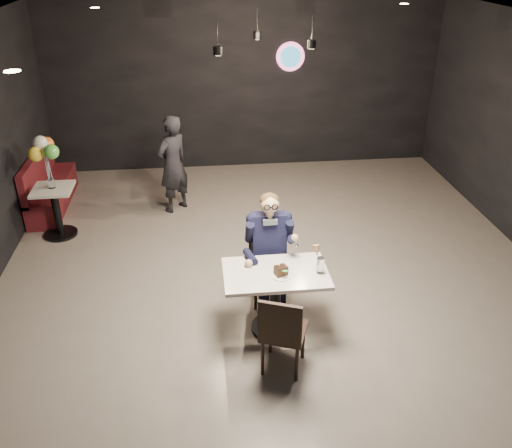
{
  "coord_description": "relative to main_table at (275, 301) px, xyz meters",
  "views": [
    {
      "loc": [
        -0.89,
        -5.15,
        3.85
      ],
      "look_at": [
        -0.29,
        0.17,
        1.01
      ],
      "focal_mm": 38.0,
      "sensor_mm": 36.0,
      "label": 1
    }
  ],
  "objects": [
    {
      "name": "chair_far",
      "position": [
        -0.0,
        0.55,
        0.09
      ],
      "size": [
        0.42,
        0.46,
        0.92
      ],
      "primitive_type": "cube",
      "color": "black",
      "rests_on": "floor"
    },
    {
      "name": "wall_sign",
      "position": [
        0.95,
        4.9,
        1.62
      ],
      "size": [
        0.5,
        0.06,
        0.5
      ],
      "primitive_type": null,
      "color": "pink",
      "rests_on": "floor"
    },
    {
      "name": "floor",
      "position": [
        0.15,
        0.43,
        -0.38
      ],
      "size": [
        9.0,
        9.0,
        0.0
      ],
      "primitive_type": "plane",
      "color": "slate",
      "rests_on": "ground"
    },
    {
      "name": "cake_slice",
      "position": [
        0.04,
        -0.07,
        0.43
      ],
      "size": [
        0.15,
        0.14,
        0.09
      ],
      "primitive_type": "cube",
      "rotation": [
        0.0,
        0.0,
        0.35
      ],
      "color": "black",
      "rests_on": "dessert_plate"
    },
    {
      "name": "mint_leaf",
      "position": [
        0.08,
        -0.13,
        0.47
      ],
      "size": [
        0.07,
        0.04,
        0.01
      ],
      "primitive_type": "ellipsoid",
      "color": "#2B7C28",
      "rests_on": "cake_slice"
    },
    {
      "name": "dessert_plate",
      "position": [
        0.04,
        -0.09,
        0.38
      ],
      "size": [
        0.19,
        0.19,
        0.01
      ],
      "primitive_type": "cylinder",
      "color": "white",
      "rests_on": "main_table"
    },
    {
      "name": "side_table",
      "position": [
        -2.8,
        2.48,
        -0.04
      ],
      "size": [
        0.54,
        0.54,
        0.68
      ],
      "primitive_type": "cube",
      "color": "silver",
      "rests_on": "floor"
    },
    {
      "name": "pendant_lights",
      "position": [
        0.15,
        2.43,
        2.51
      ],
      "size": [
        1.4,
        1.2,
        0.36
      ],
      "primitive_type": "cube",
      "color": "black",
      "rests_on": "floor"
    },
    {
      "name": "seated_man",
      "position": [
        -0.0,
        0.55,
        0.34
      ],
      "size": [
        0.6,
        0.8,
        1.44
      ],
      "primitive_type": "cube",
      "color": "black",
      "rests_on": "floor"
    },
    {
      "name": "sundae_glass",
      "position": [
        0.46,
        -0.06,
        0.46
      ],
      "size": [
        0.08,
        0.08,
        0.18
      ],
      "primitive_type": "cylinder",
      "color": "silver",
      "rests_on": "main_table"
    },
    {
      "name": "balloon_vase",
      "position": [
        -2.8,
        2.48,
        0.45
      ],
      "size": [
        0.09,
        0.09,
        0.14
      ],
      "primitive_type": "cylinder",
      "color": "silver",
      "rests_on": "side_table"
    },
    {
      "name": "booth_bench",
      "position": [
        -3.1,
        3.48,
        0.07
      ],
      "size": [
        0.44,
        1.76,
        0.88
      ],
      "primitive_type": "cube",
      "color": "#4D101A",
      "rests_on": "floor"
    },
    {
      "name": "balloon_bunch",
      "position": [
        -2.8,
        2.48,
        0.83
      ],
      "size": [
        0.37,
        0.37,
        0.61
      ],
      "primitive_type": "cube",
      "color": "yellow",
      "rests_on": "balloon_vase"
    },
    {
      "name": "passerby",
      "position": [
        -1.14,
        3.14,
        0.39
      ],
      "size": [
        0.66,
        0.65,
        1.53
      ],
      "primitive_type": "imported",
      "rotation": [
        0.0,
        0.0,
        3.91
      ],
      "color": "black",
      "rests_on": "floor"
    },
    {
      "name": "chair_near",
      "position": [
        -0.0,
        -0.59,
        0.09
      ],
      "size": [
        0.56,
        0.58,
        0.92
      ],
      "primitive_type": "cube",
      "rotation": [
        0.0,
        0.0,
        -0.37
      ],
      "color": "black",
      "rests_on": "floor"
    },
    {
      "name": "wafer_cone",
      "position": [
        0.42,
        -0.04,
        0.62
      ],
      "size": [
        0.08,
        0.08,
        0.13
      ],
      "primitive_type": "cone",
      "rotation": [
        0.0,
        0.0,
        0.26
      ],
      "color": "tan",
      "rests_on": "sundae_glass"
    },
    {
      "name": "main_table",
      "position": [
        0.0,
        0.0,
        0.0
      ],
      "size": [
        1.1,
        0.7,
        0.75
      ],
      "primitive_type": "cube",
      "color": "silver",
      "rests_on": "floor"
    }
  ]
}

